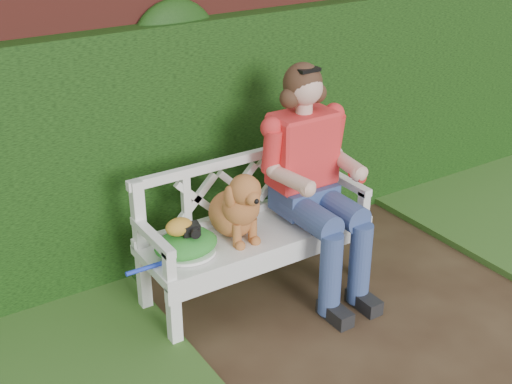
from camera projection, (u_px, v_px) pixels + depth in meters
ground at (415, 352)px, 4.01m from camera, size 60.00×60.00×0.00m
brick_wall at (243, 90)px, 4.97m from camera, size 10.00×0.30×2.20m
ivy_hedge at (260, 131)px, 4.91m from camera, size 10.00×0.18×1.70m
garden_bench at (256, 262)px, 4.46m from camera, size 1.63×0.74×0.48m
seated_woman at (307, 178)px, 4.40m from camera, size 0.85×1.00×1.52m
dog at (235, 203)px, 4.18m from camera, size 0.41×0.49×0.47m
tennis_racket at (187, 255)px, 4.05m from camera, size 0.63×0.35×0.03m
green_bag at (186, 244)px, 4.07m from camera, size 0.42×0.34×0.13m
camera_item at (191, 229)px, 4.02m from camera, size 0.12×0.10×0.07m
baseball_glove at (179, 227)px, 4.00m from camera, size 0.19×0.16×0.11m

